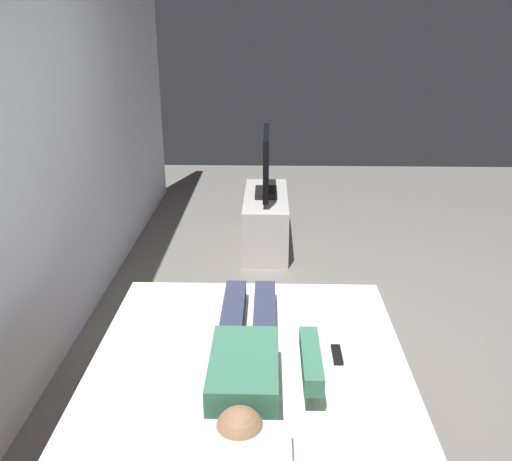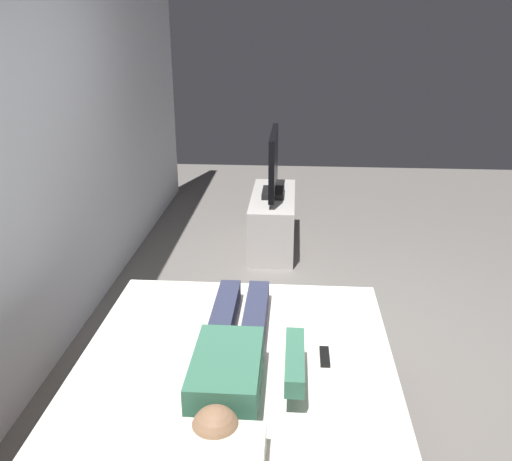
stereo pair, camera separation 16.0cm
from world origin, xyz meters
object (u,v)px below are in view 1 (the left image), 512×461
at_px(tv, 266,165).
at_px(bed, 248,429).
at_px(person, 249,359).
at_px(remote, 337,355).
at_px(tv_stand, 266,220).

bearing_deg(tv, bed, 178.86).
distance_m(bed, tv, 2.88).
distance_m(person, remote, 0.44).
bearing_deg(person, bed, 173.17).
relative_size(person, tv, 1.43).
bearing_deg(remote, person, 110.47).
height_order(remote, tv_stand, remote).
xyz_separation_m(remote, tv, (2.65, 0.35, 0.24)).
height_order(bed, tv, tv).
distance_m(bed, tv_stand, 2.83).
height_order(bed, tv_stand, bed).
xyz_separation_m(bed, person, (0.03, -0.00, 0.36)).
bearing_deg(bed, tv_stand, -1.14).
bearing_deg(remote, bed, 113.79).
xyz_separation_m(person, tv, (2.81, -0.05, 0.16)).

